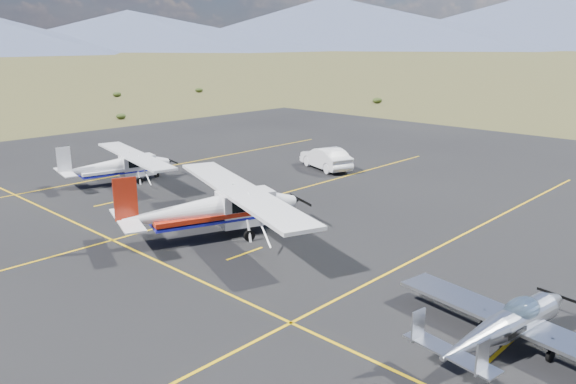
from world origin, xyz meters
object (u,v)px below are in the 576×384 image
aircraft_low_wing (509,324)px  aircraft_plain (118,165)px  sedan (326,158)px  aircraft_cessna (215,207)px

aircraft_low_wing → aircraft_plain: size_ratio=0.78×
sedan → aircraft_cessna: bearing=39.7°
aircraft_cessna → aircraft_plain: (2.16, 12.10, -0.25)m
aircraft_low_wing → aircraft_plain: aircraft_plain is taller
aircraft_low_wing → aircraft_cessna: (0.36, 13.61, 0.58)m
aircraft_cessna → aircraft_plain: size_ratio=1.20×
aircraft_cessna → aircraft_plain: aircraft_cessna is taller
sedan → aircraft_low_wing: bearing=71.5°
aircraft_plain → aircraft_cessna: bearing=-88.3°
aircraft_cessna → sedan: size_ratio=2.68×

